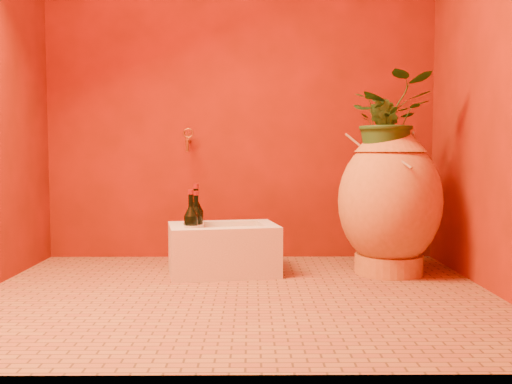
{
  "coord_description": "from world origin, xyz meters",
  "views": [
    {
      "loc": [
        0.07,
        -2.72,
        0.69
      ],
      "look_at": [
        0.09,
        0.35,
        0.47
      ],
      "focal_mm": 40.0,
      "sensor_mm": 36.0,
      "label": 1
    }
  ],
  "objects_px": {
    "wine_bottle_a": "(191,228)",
    "wine_bottle_c": "(196,224)",
    "amphora": "(390,201)",
    "stone_basin": "(223,250)",
    "wine_bottle_b": "(196,227)",
    "wall_tap": "(188,139)"
  },
  "relations": [
    {
      "from": "stone_basin",
      "to": "wine_bottle_b",
      "type": "bearing_deg",
      "value": 177.04
    },
    {
      "from": "amphora",
      "to": "wine_bottle_a",
      "type": "height_order",
      "value": "amphora"
    },
    {
      "from": "wine_bottle_b",
      "to": "wine_bottle_c",
      "type": "height_order",
      "value": "wine_bottle_c"
    },
    {
      "from": "wine_bottle_a",
      "to": "wine_bottle_c",
      "type": "height_order",
      "value": "wine_bottle_c"
    },
    {
      "from": "stone_basin",
      "to": "wine_bottle_b",
      "type": "distance_m",
      "value": 0.2
    },
    {
      "from": "stone_basin",
      "to": "wine_bottle_c",
      "type": "distance_m",
      "value": 0.22
    },
    {
      "from": "stone_basin",
      "to": "wine_bottle_a",
      "type": "bearing_deg",
      "value": -156.25
    },
    {
      "from": "stone_basin",
      "to": "wall_tap",
      "type": "distance_m",
      "value": 0.81
    },
    {
      "from": "wine_bottle_a",
      "to": "wine_bottle_c",
      "type": "distance_m",
      "value": 0.12
    },
    {
      "from": "wine_bottle_b",
      "to": "wine_bottle_a",
      "type": "bearing_deg",
      "value": -104.37
    },
    {
      "from": "amphora",
      "to": "wine_bottle_c",
      "type": "bearing_deg",
      "value": 177.62
    },
    {
      "from": "amphora",
      "to": "stone_basin",
      "type": "height_order",
      "value": "amphora"
    },
    {
      "from": "wine_bottle_b",
      "to": "wall_tap",
      "type": "bearing_deg",
      "value": 101.89
    },
    {
      "from": "wine_bottle_b",
      "to": "wine_bottle_c",
      "type": "distance_m",
      "value": 0.04
    },
    {
      "from": "amphora",
      "to": "wine_bottle_a",
      "type": "xyz_separation_m",
      "value": [
        -1.11,
        -0.07,
        -0.14
      ]
    },
    {
      "from": "stone_basin",
      "to": "wall_tap",
      "type": "xyz_separation_m",
      "value": [
        -0.24,
        0.44,
        0.64
      ]
    },
    {
      "from": "stone_basin",
      "to": "wine_bottle_c",
      "type": "height_order",
      "value": "wine_bottle_c"
    },
    {
      "from": "amphora",
      "to": "stone_basin",
      "type": "relative_size",
      "value": 1.25
    },
    {
      "from": "wine_bottle_c",
      "to": "amphora",
      "type": "bearing_deg",
      "value": -2.38
    },
    {
      "from": "amphora",
      "to": "wine_bottle_c",
      "type": "distance_m",
      "value": 1.11
    },
    {
      "from": "stone_basin",
      "to": "wine_bottle_c",
      "type": "xyz_separation_m",
      "value": [
        -0.16,
        0.04,
        0.15
      ]
    },
    {
      "from": "amphora",
      "to": "wine_bottle_b",
      "type": "height_order",
      "value": "amphora"
    }
  ]
}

